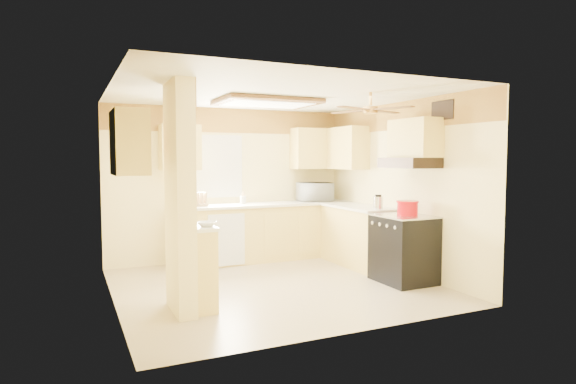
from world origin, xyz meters
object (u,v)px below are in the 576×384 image
microwave (315,192)px  bowl (207,224)px  dutch_oven (407,208)px  stove (404,248)px  kettle (378,202)px

microwave → bowl: bearing=51.7°
microwave → dutch_oven: (0.25, -2.19, -0.09)m
bowl → microwave: bearing=41.8°
bowl → dutch_oven: dutch_oven is taller
stove → bowl: 2.80m
microwave → bowl: 3.40m
kettle → bowl: bearing=-166.0°
bowl → dutch_oven: 2.78m
stove → bowl: size_ratio=4.35×
microwave → dutch_oven: bearing=106.4°
stove → microwave: microwave is taller
microwave → kettle: microwave is taller
stove → dutch_oven: size_ratio=3.09×
stove → kettle: kettle is taller
stove → kettle: size_ratio=4.27×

